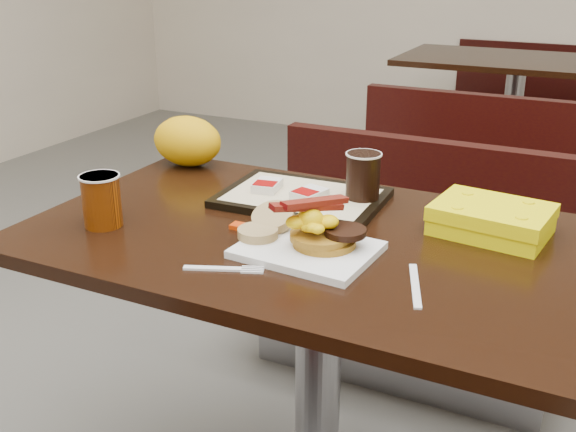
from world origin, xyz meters
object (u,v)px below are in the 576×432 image
at_px(bench_near_n, 408,270).
at_px(pancake_stack, 324,239).
at_px(hashbrown_sleeve_right, 309,194).
at_px(bench_far_s, 484,166).
at_px(table_near, 318,390).
at_px(platter, 307,250).
at_px(coffee_cup_near, 102,201).
at_px(hashbrown_sleeve_left, 267,186).
at_px(paper_bag, 187,141).
at_px(tray, 302,198).
at_px(coffee_cup_far, 363,176).
at_px(clamshell, 492,219).
at_px(table_far, 510,128).
at_px(fork, 212,269).
at_px(knife, 415,285).
at_px(bench_far_n, 528,106).

xyz_separation_m(bench_near_n, pancake_stack, (0.04, -0.77, 0.42)).
relative_size(pancake_stack, hashbrown_sleeve_right, 1.59).
height_order(bench_near_n, bench_far_s, same).
relative_size(table_near, platter, 4.83).
bearing_deg(platter, coffee_cup_near, -168.46).
distance_m(bench_near_n, hashbrown_sleeve_left, 0.72).
height_order(coffee_cup_near, paper_bag, paper_bag).
distance_m(bench_far_s, hashbrown_sleeve_right, 1.81).
height_order(coffee_cup_near, tray, coffee_cup_near).
height_order(platter, coffee_cup_near, coffee_cup_near).
bearing_deg(bench_far_s, platter, -89.64).
relative_size(platter, coffee_cup_far, 2.41).
bearing_deg(pancake_stack, clamshell, 40.73).
height_order(bench_far_s, tray, tray).
height_order(table_near, coffee_cup_near, coffee_cup_near).
xyz_separation_m(table_far, clamshell, (0.31, -2.44, 0.41)).
bearing_deg(clamshell, fork, -129.87).
bearing_deg(table_near, coffee_cup_far, 85.76).
bearing_deg(knife, tray, -149.16).
xyz_separation_m(pancake_stack, knife, (0.20, -0.06, -0.03)).
bearing_deg(paper_bag, bench_far_s, 72.67).
xyz_separation_m(hashbrown_sleeve_right, clamshell, (0.40, 0.02, 0.00)).
xyz_separation_m(coffee_cup_near, hashbrown_sleeve_left, (0.22, 0.31, -0.03)).
relative_size(knife, clamshell, 0.73).
xyz_separation_m(table_near, table_far, (0.00, 2.60, 0.00)).
bearing_deg(table_far, clamshell, -82.86).
bearing_deg(hashbrown_sleeve_left, clamshell, -8.66).
xyz_separation_m(knife, coffee_cup_far, (-0.22, 0.33, 0.07)).
xyz_separation_m(bench_far_n, coffee_cup_near, (-0.43, -3.45, 0.44)).
distance_m(tray, hashbrown_sleeve_left, 0.09).
bearing_deg(knife, fork, -93.57).
xyz_separation_m(coffee_cup_far, paper_bag, (-0.52, 0.08, -0.00)).
relative_size(table_far, bench_far_s, 1.20).
distance_m(knife, paper_bag, 0.85).
bearing_deg(pancake_stack, coffee_cup_far, 94.87).
height_order(hashbrown_sleeve_right, paper_bag, paper_bag).
height_order(bench_near_n, coffee_cup_far, coffee_cup_far).
bearing_deg(bench_far_s, knife, -83.42).
xyz_separation_m(bench_near_n, clamshell, (0.31, -0.54, 0.42)).
xyz_separation_m(table_near, bench_far_s, (0.00, 1.90, -0.02)).
bearing_deg(clamshell, bench_near_n, 126.53).
bearing_deg(knife, table_near, -139.09).
height_order(coffee_cup_near, hashbrown_sleeve_left, coffee_cup_near).
height_order(bench_near_n, tray, tray).
bearing_deg(pancake_stack, bench_far_s, 91.10).
bearing_deg(tray, table_near, -55.91).
height_order(coffee_cup_far, clamshell, coffee_cup_far).
xyz_separation_m(pancake_stack, paper_bag, (-0.54, 0.35, 0.04)).
height_order(table_far, bench_far_s, table_far).
bearing_deg(coffee_cup_far, table_far, 90.35).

